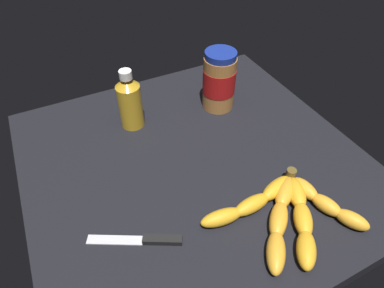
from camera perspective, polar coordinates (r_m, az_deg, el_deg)
ground_plane at (r=74.52cm, az=0.49°, el=-3.86°), size 70.16×71.87×4.30cm
banana_bunch at (r=64.75cm, az=16.19°, el=-11.27°), size 19.64×28.13×3.31cm
peanut_butter_jar at (r=83.74cm, az=4.73°, el=10.93°), size 8.23×8.23×15.53cm
honey_bottle at (r=79.02cm, az=-10.76°, el=7.27°), size 5.65×5.65×15.11cm
butter_knife at (r=61.12cm, az=-8.47°, el=-16.13°), size 9.47×15.81×1.20cm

